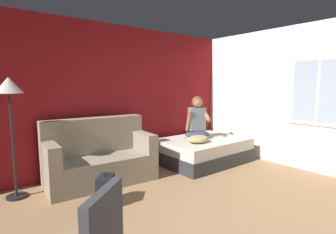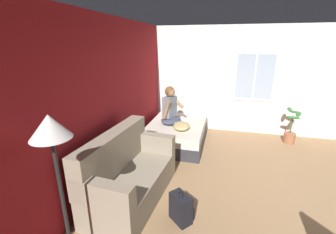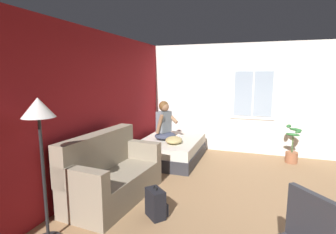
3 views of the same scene
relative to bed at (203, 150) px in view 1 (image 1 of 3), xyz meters
The scene contains 8 objects.
wall_back_accent 2.37m from the bed, 155.35° to the left, with size 11.02×0.16×2.70m, color maroon.
bed is the anchor object (origin of this frame).
couch 2.17m from the bed, behind, with size 1.76×0.95×1.04m.
person_seated 0.62m from the bed, 100.63° to the left, with size 0.64×0.60×0.88m.
backpack 2.51m from the bed, 166.40° to the right, with size 0.35×0.35×0.46m.
throw_pillow 0.48m from the bed, 151.69° to the right, with size 0.48×0.36×0.14m, color tan.
cell_phone 0.43m from the bed, 19.04° to the right, with size 0.07×0.14×0.01m, color #B7B7BC.
floor_lamp 3.57m from the bed, behind, with size 0.36×0.36×1.70m.
Camera 1 is at (-1.97, -1.57, 1.60)m, focal length 28.00 mm.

